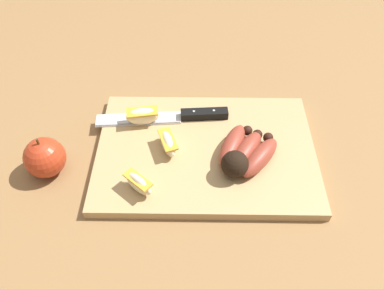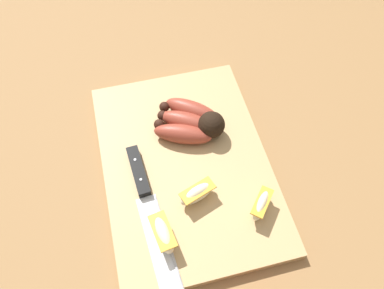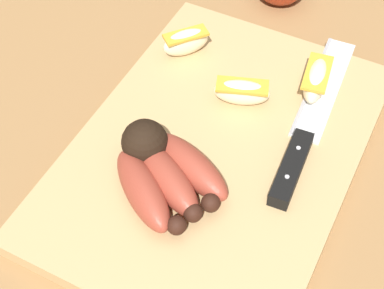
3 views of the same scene
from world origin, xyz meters
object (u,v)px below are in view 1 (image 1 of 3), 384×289
object	(u,v)px
chefs_knife	(182,116)
apple_wedge_middle	(143,116)
apple_wedge_near	(138,183)
apple_wedge_far	(168,143)
banana_bunch	(244,153)
whole_apple	(45,158)

from	to	relation	value
chefs_knife	apple_wedge_middle	bearing A→B (deg)	-168.93
apple_wedge_near	apple_wedge_far	xyz separation A→B (m)	(0.05, 0.10, -0.00)
apple_wedge_near	apple_wedge_middle	size ratio (longest dim) A/B	0.82
apple_wedge_near	apple_wedge_far	world-z (taller)	apple_wedge_near
banana_bunch	whole_apple	distance (m)	0.38
banana_bunch	whole_apple	bearing A→B (deg)	-177.80
chefs_knife	apple_wedge_far	distance (m)	0.09
apple_wedge_near	apple_wedge_middle	world-z (taller)	apple_wedge_middle
apple_wedge_far	chefs_knife	bearing A→B (deg)	74.82
apple_wedge_middle	whole_apple	size ratio (longest dim) A/B	0.81
apple_wedge_near	whole_apple	bearing A→B (deg)	162.38
banana_bunch	apple_wedge_near	size ratio (longest dim) A/B	2.41
chefs_knife	whole_apple	size ratio (longest dim) A/B	3.12
apple_wedge_near	apple_wedge_middle	xyz separation A→B (m)	(-0.01, 0.17, 0.00)
banana_bunch	apple_wedge_far	size ratio (longest dim) A/B	2.03
chefs_knife	apple_wedge_middle	size ratio (longest dim) A/B	3.85
apple_wedge_middle	whole_apple	bearing A→B (deg)	-146.98
apple_wedge_near	whole_apple	world-z (taller)	whole_apple
banana_bunch	apple_wedge_middle	world-z (taller)	banana_bunch
banana_bunch	apple_wedge_middle	xyz separation A→B (m)	(-0.20, 0.10, 0.00)
apple_wedge_near	banana_bunch	bearing A→B (deg)	20.58
banana_bunch	apple_wedge_far	distance (m)	0.15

